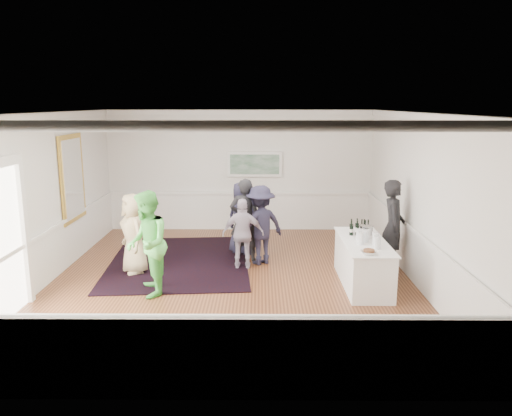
{
  "coord_description": "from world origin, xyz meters",
  "views": [
    {
      "loc": [
        0.54,
        -9.18,
        3.36
      ],
      "look_at": [
        0.46,
        0.2,
        1.39
      ],
      "focal_mm": 35.0,
      "sensor_mm": 36.0,
      "label": 1
    }
  ],
  "objects_px": {
    "guest_tan": "(134,233)",
    "guest_green": "(147,244)",
    "bartender": "(393,227)",
    "guest_navy": "(243,218)",
    "serving_table": "(363,262)",
    "nut_bowl": "(369,252)",
    "guest_dark_a": "(260,225)",
    "ice_bucket": "(366,232)",
    "guest_lilac": "(243,234)",
    "guest_dark_b": "(245,220)"
  },
  "relations": [
    {
      "from": "guest_green",
      "to": "guest_navy",
      "type": "relative_size",
      "value": 1.13
    },
    {
      "from": "bartender",
      "to": "ice_bucket",
      "type": "distance_m",
      "value": 0.84
    },
    {
      "from": "guest_lilac",
      "to": "bartender",
      "type": "bearing_deg",
      "value": 175.06
    },
    {
      "from": "guest_dark_a",
      "to": "nut_bowl",
      "type": "height_order",
      "value": "guest_dark_a"
    },
    {
      "from": "serving_table",
      "to": "guest_dark_b",
      "type": "xyz_separation_m",
      "value": [
        -2.25,
        1.47,
        0.47
      ]
    },
    {
      "from": "guest_tan",
      "to": "guest_dark_b",
      "type": "bearing_deg",
      "value": 78.2
    },
    {
      "from": "guest_dark_b",
      "to": "guest_tan",
      "type": "bearing_deg",
      "value": 21.68
    },
    {
      "from": "guest_green",
      "to": "guest_lilac",
      "type": "bearing_deg",
      "value": 119.15
    },
    {
      "from": "guest_tan",
      "to": "guest_dark_b",
      "type": "distance_m",
      "value": 2.35
    },
    {
      "from": "bartender",
      "to": "guest_navy",
      "type": "relative_size",
      "value": 1.14
    },
    {
      "from": "bartender",
      "to": "guest_tan",
      "type": "height_order",
      "value": "bartender"
    },
    {
      "from": "serving_table",
      "to": "guest_dark_b",
      "type": "bearing_deg",
      "value": 146.94
    },
    {
      "from": "guest_tan",
      "to": "bartender",
      "type": "bearing_deg",
      "value": 58.72
    },
    {
      "from": "guest_dark_a",
      "to": "ice_bucket",
      "type": "bearing_deg",
      "value": 119.5
    },
    {
      "from": "serving_table",
      "to": "guest_dark_b",
      "type": "height_order",
      "value": "guest_dark_b"
    },
    {
      "from": "bartender",
      "to": "serving_table",
      "type": "bearing_deg",
      "value": 146.54
    },
    {
      "from": "serving_table",
      "to": "guest_dark_a",
      "type": "bearing_deg",
      "value": 146.8
    },
    {
      "from": "guest_lilac",
      "to": "nut_bowl",
      "type": "distance_m",
      "value": 2.83
    },
    {
      "from": "bartender",
      "to": "guest_dark_a",
      "type": "distance_m",
      "value": 2.71
    },
    {
      "from": "guest_dark_a",
      "to": "guest_lilac",
      "type": "bearing_deg",
      "value": 8.73
    },
    {
      "from": "guest_lilac",
      "to": "guest_dark_a",
      "type": "bearing_deg",
      "value": -139.51
    },
    {
      "from": "guest_tan",
      "to": "guest_green",
      "type": "xyz_separation_m",
      "value": [
        0.54,
        -1.21,
        0.13
      ]
    },
    {
      "from": "guest_green",
      "to": "guest_dark_a",
      "type": "bearing_deg",
      "value": 118.89
    },
    {
      "from": "serving_table",
      "to": "guest_tan",
      "type": "height_order",
      "value": "guest_tan"
    },
    {
      "from": "guest_tan",
      "to": "guest_green",
      "type": "bearing_deg",
      "value": -7.63
    },
    {
      "from": "guest_tan",
      "to": "guest_dark_a",
      "type": "height_order",
      "value": "guest_dark_a"
    },
    {
      "from": "guest_tan",
      "to": "serving_table",
      "type": "bearing_deg",
      "value": 49.73
    },
    {
      "from": "guest_dark_a",
      "to": "ice_bucket",
      "type": "height_order",
      "value": "guest_dark_a"
    },
    {
      "from": "bartender",
      "to": "guest_navy",
      "type": "xyz_separation_m",
      "value": [
        -3.04,
        1.24,
        -0.11
      ]
    },
    {
      "from": "serving_table",
      "to": "bartender",
      "type": "relative_size",
      "value": 1.12
    },
    {
      "from": "serving_table",
      "to": "guest_navy",
      "type": "height_order",
      "value": "guest_navy"
    },
    {
      "from": "bartender",
      "to": "guest_lilac",
      "type": "relative_size",
      "value": 1.29
    },
    {
      "from": "bartender",
      "to": "nut_bowl",
      "type": "distance_m",
      "value": 1.75
    },
    {
      "from": "bartender",
      "to": "guest_navy",
      "type": "height_order",
      "value": "bartender"
    },
    {
      "from": "guest_lilac",
      "to": "guest_dark_b",
      "type": "bearing_deg",
      "value": -93.29
    },
    {
      "from": "ice_bucket",
      "to": "serving_table",
      "type": "bearing_deg",
      "value": -112.03
    },
    {
      "from": "guest_navy",
      "to": "guest_tan",
      "type": "bearing_deg",
      "value": 64.65
    },
    {
      "from": "guest_lilac",
      "to": "guest_dark_a",
      "type": "height_order",
      "value": "guest_dark_a"
    },
    {
      "from": "guest_lilac",
      "to": "guest_navy",
      "type": "xyz_separation_m",
      "value": [
        -0.04,
        1.0,
        0.1
      ]
    },
    {
      "from": "serving_table",
      "to": "guest_lilac",
      "type": "xyz_separation_m",
      "value": [
        -2.28,
        0.95,
        0.3
      ]
    },
    {
      "from": "serving_table",
      "to": "nut_bowl",
      "type": "height_order",
      "value": "nut_bowl"
    },
    {
      "from": "nut_bowl",
      "to": "guest_navy",
      "type": "bearing_deg",
      "value": 128.73
    },
    {
      "from": "guest_lilac",
      "to": "guest_dark_b",
      "type": "xyz_separation_m",
      "value": [
        0.03,
        0.52,
        0.17
      ]
    },
    {
      "from": "guest_lilac",
      "to": "nut_bowl",
      "type": "relative_size",
      "value": 5.47
    },
    {
      "from": "serving_table",
      "to": "ice_bucket",
      "type": "distance_m",
      "value": 0.57
    },
    {
      "from": "serving_table",
      "to": "nut_bowl",
      "type": "xyz_separation_m",
      "value": [
        -0.09,
        -0.84,
        0.46
      ]
    },
    {
      "from": "guest_lilac",
      "to": "ice_bucket",
      "type": "height_order",
      "value": "guest_lilac"
    },
    {
      "from": "guest_tan",
      "to": "ice_bucket",
      "type": "xyz_separation_m",
      "value": [
        4.53,
        -0.48,
        0.16
      ]
    },
    {
      "from": "guest_navy",
      "to": "ice_bucket",
      "type": "relative_size",
      "value": 6.41
    },
    {
      "from": "guest_lilac",
      "to": "guest_green",
      "type": "bearing_deg",
      "value": 41.96
    }
  ]
}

